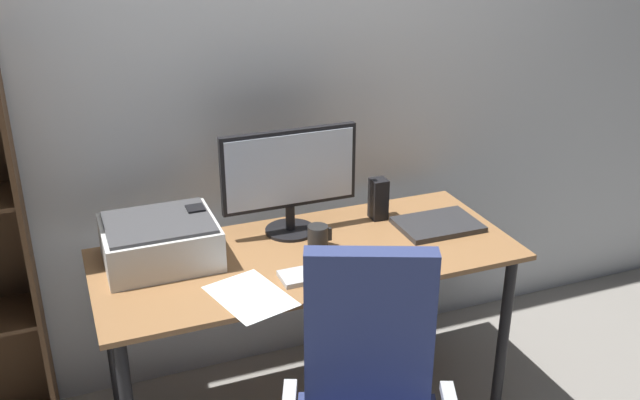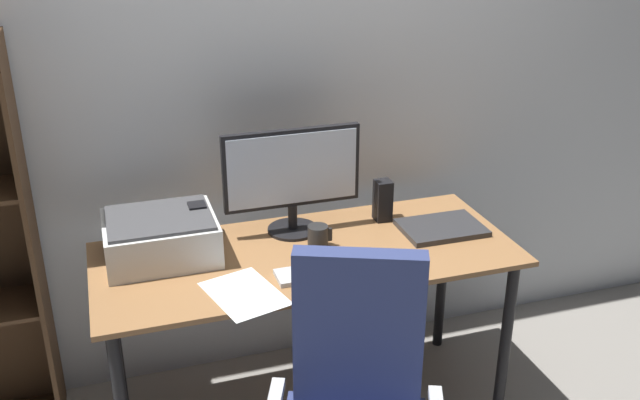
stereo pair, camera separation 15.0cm
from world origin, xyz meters
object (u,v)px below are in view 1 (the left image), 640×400
(coffee_mug, at_px, (318,237))
(laptop, at_px, (438,225))
(printer, at_px, (160,241))
(monitor, at_px, (290,175))
(speaker_right, at_px, (378,199))
(mouse, at_px, (384,259))
(keyboard, at_px, (321,272))
(speaker_left, at_px, (197,228))
(desk, at_px, (308,273))

(coffee_mug, xyz_separation_m, laptop, (0.51, -0.01, -0.03))
(laptop, distance_m, printer, 1.09)
(monitor, bearing_deg, speaker_right, -1.21)
(monitor, xyz_separation_m, speaker_right, (0.37, -0.01, -0.16))
(mouse, distance_m, coffee_mug, 0.27)
(laptop, bearing_deg, printer, 174.27)
(keyboard, xyz_separation_m, coffee_mug, (0.07, 0.20, 0.04))
(speaker_left, height_order, printer, speaker_left)
(keyboard, bearing_deg, printer, 148.85)
(mouse, relative_size, speaker_right, 0.56)
(desk, bearing_deg, printer, 165.80)
(monitor, relative_size, coffee_mug, 5.73)
(speaker_right, relative_size, printer, 0.43)
(keyboard, bearing_deg, mouse, -1.41)
(monitor, bearing_deg, coffee_mug, -74.04)
(mouse, relative_size, laptop, 0.30)
(speaker_left, xyz_separation_m, printer, (-0.15, -0.05, -0.00))
(desk, distance_m, coffee_mug, 0.14)
(keyboard, relative_size, speaker_left, 1.71)
(mouse, bearing_deg, keyboard, 167.05)
(keyboard, distance_m, mouse, 0.24)
(speaker_right, bearing_deg, laptop, -41.99)
(speaker_right, distance_m, printer, 0.89)
(desk, relative_size, keyboard, 5.40)
(printer, bearing_deg, mouse, -22.71)
(speaker_left, height_order, speaker_right, same)
(desk, bearing_deg, mouse, -38.34)
(monitor, xyz_separation_m, coffee_mug, (0.05, -0.17, -0.20))
(desk, relative_size, speaker_left, 9.21)
(monitor, relative_size, mouse, 5.59)
(printer, bearing_deg, laptop, -6.18)
(keyboard, bearing_deg, speaker_right, 42.36)
(monitor, xyz_separation_m, speaker_left, (-0.37, -0.01, -0.16))
(monitor, height_order, speaker_left, monitor)
(keyboard, distance_m, speaker_left, 0.51)
(desk, bearing_deg, monitor, 89.11)
(coffee_mug, xyz_separation_m, printer, (-0.57, 0.11, 0.03))
(monitor, xyz_separation_m, mouse, (0.23, -0.37, -0.23))
(monitor, relative_size, speaker_right, 3.15)
(mouse, bearing_deg, speaker_right, 56.48)
(keyboard, height_order, speaker_left, speaker_left)
(printer, bearing_deg, keyboard, -31.35)
(keyboard, bearing_deg, speaker_left, 135.24)
(desk, distance_m, mouse, 0.31)
(desk, relative_size, mouse, 16.32)
(laptop, height_order, speaker_left, speaker_left)
(laptop, relative_size, speaker_right, 1.88)
(speaker_right, bearing_deg, monitor, 178.79)
(desk, xyz_separation_m, printer, (-0.52, 0.13, 0.17))
(monitor, bearing_deg, keyboard, -92.90)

